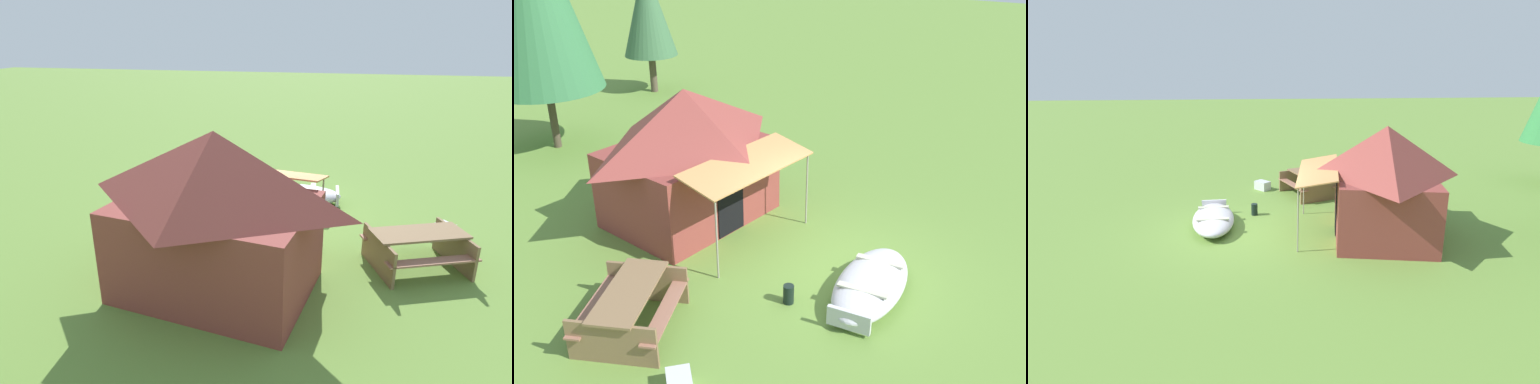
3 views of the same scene
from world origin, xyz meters
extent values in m
plane|color=olive|center=(0.00, 0.00, 0.00)|extent=(80.00, 80.00, 0.00)
ellipsoid|color=silver|center=(-0.51, -0.91, 0.23)|extent=(2.61, 1.30, 0.47)
ellipsoid|color=#444346|center=(-0.51, -0.91, 0.27)|extent=(2.40, 1.15, 0.17)
cube|color=beige|center=(-0.01, -0.88, 0.43)|extent=(0.19, 0.89, 0.04)
cube|color=beige|center=(-1.02, -0.93, 0.43)|extent=(0.19, 0.89, 0.04)
cube|color=silver|center=(-1.69, -0.97, 0.25)|extent=(0.12, 0.75, 0.36)
cube|color=brown|center=(0.32, 3.72, 0.86)|extent=(3.70, 3.00, 1.73)
pyramid|color=brown|center=(0.32, 3.72, 2.35)|extent=(3.99, 3.24, 1.25)
cube|color=black|center=(0.11, 2.50, 0.72)|extent=(0.75, 0.16, 1.38)
cube|color=tan|center=(0.02, 1.99, 1.78)|extent=(3.13, 1.53, 0.23)
cylinder|color=gray|center=(1.33, 1.31, 0.82)|extent=(0.04, 0.04, 1.64)
cylinder|color=gray|center=(-1.43, 1.79, 0.82)|extent=(0.04, 0.04, 1.64)
cube|color=olive|center=(-3.37, 2.18, 0.76)|extent=(1.99, 1.36, 0.04)
cube|color=#99644F|center=(-3.15, 1.62, 0.45)|extent=(1.81, 0.91, 0.04)
cube|color=#99644F|center=(-3.58, 2.73, 0.45)|extent=(1.81, 0.91, 0.04)
cube|color=olive|center=(-4.14, 1.88, 0.37)|extent=(0.58, 1.37, 0.74)
cube|color=olive|center=(-2.60, 2.47, 0.37)|extent=(0.58, 1.37, 0.74)
cube|color=silver|center=(-4.15, 0.60, 0.16)|extent=(0.62, 0.61, 0.31)
cylinder|color=black|center=(-1.45, 0.27, 0.18)|extent=(0.26, 0.26, 0.36)
camera|label=1|loc=(-1.84, 10.63, 4.55)|focal=31.22mm
camera|label=2|loc=(-8.97, -3.64, 6.29)|focal=40.89mm
camera|label=3|loc=(11.41, 0.21, 4.68)|focal=31.05mm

